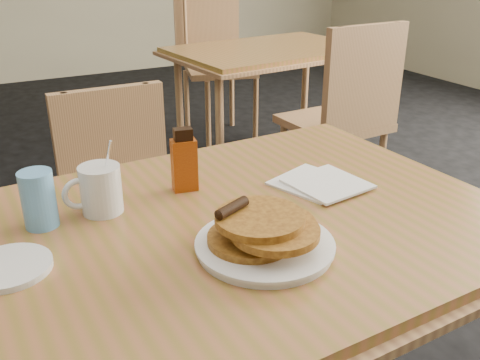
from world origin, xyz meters
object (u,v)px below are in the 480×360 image
Objects in this scene: neighbor_table at (269,55)px; blue_tumbler at (39,199)px; main_table at (213,241)px; chair_neighbor_far at (214,51)px; syrup_bottle at (184,162)px; pancake_plate at (264,236)px; chair_main_far at (123,192)px; chair_neighbor_near at (347,106)px; coffee_mug at (99,189)px.

blue_tumbler is at bearing -133.40° from neighbor_table.
main_table is 11.12× the size of blue_tumbler.
chair_neighbor_far is 2.64m from syrup_bottle.
pancake_plate is 0.34m from syrup_bottle.
neighbor_table is 1.57m from chair_main_far.
chair_main_far is 0.74m from blue_tumbler.
main_table is 1.36× the size of chair_neighbor_far.
chair_neighbor_far is 1.50m from chair_neighbor_near.
chair_neighbor_far is at bearing 55.87° from chair_main_far.
chair_neighbor_near is at bearing 27.38° from coffee_mug.
coffee_mug is at bearing -150.31° from chair_neighbor_near.
neighbor_table is 2.21m from blue_tumbler.
pancake_plate is at bearing -87.96° from chair_main_far.
blue_tumbler reaches higher than neighbor_table.
blue_tumbler is (-1.52, -0.87, 0.23)m from chair_neighbor_near.
main_table is 0.16m from pancake_plate.
blue_tumbler is at bearing 152.25° from main_table.
main_table is 0.79m from chair_main_far.
chair_neighbor_far is 2.76m from coffee_mug.
chair_neighbor_near reaches higher than chair_main_far.
neighbor_table is (1.20, 1.77, -0.01)m from main_table.
main_table is at bearing -85.73° from syrup_bottle.
chair_neighbor_far is at bearing 54.94° from coffee_mug.
chair_neighbor_near is 3.57× the size of pancake_plate.
chair_main_far is 2.15m from chair_neighbor_far.
pancake_plate is (-1.16, -2.69, 0.17)m from chair_neighbor_far.
syrup_bottle is 0.34m from blue_tumbler.
chair_neighbor_near reaches higher than neighbor_table.
pancake_plate reaches higher than neighbor_table.
chair_main_far is 5.04× the size of coffee_mug.
pancake_plate is at bearing -121.08° from neighbor_table.
coffee_mug reaches higher than neighbor_table.
syrup_bottle reaches higher than main_table.
main_table and neighbor_table have the same top height.
pancake_plate is 1.61× the size of coffee_mug.
chair_neighbor_near reaches higher than blue_tumbler.
pancake_plate is at bearing -75.62° from syrup_bottle.
main_table is 1.60× the size of chair_main_far.
chair_main_far is at bearing 92.34° from pancake_plate.
chair_neighbor_far is (1.20, 1.79, 0.10)m from chair_main_far.
chair_neighbor_far is at bearing 89.36° from neighbor_table.
neighbor_table is at bearing -74.25° from chair_neighbor_far.
main_table is at bearing -98.95° from chair_neighbor_far.
chair_neighbor_far is at bearing 64.66° from main_table.
coffee_mug is at bearing 127.45° from pancake_plate.
syrup_bottle reaches higher than neighbor_table.
chair_neighbor_near is 1.48m from syrup_bottle.
main_table is 5.03× the size of pancake_plate.
chair_neighbor_near is at bearing 45.24° from syrup_bottle.
chair_neighbor_near is 5.74× the size of coffee_mug.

